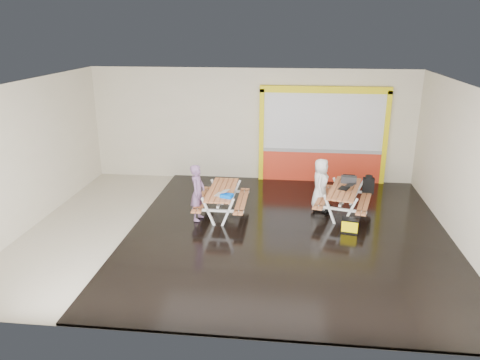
# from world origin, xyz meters

# --- Properties ---
(room) EXTENTS (10.02, 8.02, 3.52)m
(room) POSITION_xyz_m (0.00, 0.00, 1.75)
(room) COLOR beige
(room) RESTS_ON ground
(deck) EXTENTS (7.50, 7.98, 0.05)m
(deck) POSITION_xyz_m (1.25, 0.00, 0.03)
(deck) COLOR black
(deck) RESTS_ON room
(kiosk) EXTENTS (3.88, 0.16, 3.00)m
(kiosk) POSITION_xyz_m (2.20, 3.93, 1.44)
(kiosk) COLOR red
(kiosk) RESTS_ON room
(picnic_table_left) EXTENTS (1.27, 1.85, 0.74)m
(picnic_table_left) POSITION_xyz_m (-0.46, 0.89, 0.57)
(picnic_table_left) COLOR #B2693D
(picnic_table_left) RESTS_ON deck
(picnic_table_right) EXTENTS (1.68, 2.13, 0.75)m
(picnic_table_right) POSITION_xyz_m (2.65, 1.28, 0.58)
(picnic_table_right) COLOR #B2693D
(picnic_table_right) RESTS_ON deck
(person_left) EXTENTS (0.40, 0.56, 1.42)m
(person_left) POSITION_xyz_m (-1.01, 0.48, 0.78)
(person_left) COLOR slate
(person_left) RESTS_ON deck
(person_right) EXTENTS (0.54, 0.72, 1.34)m
(person_right) POSITION_xyz_m (2.05, 1.47, 0.79)
(person_right) COLOR white
(person_right) RESTS_ON deck
(laptop_left) EXTENTS (0.38, 0.36, 0.14)m
(laptop_left) POSITION_xyz_m (-0.40, 0.46, 0.79)
(laptop_left) COLOR silver
(laptop_left) RESTS_ON picnic_table_left
(laptop_right) EXTENTS (0.47, 0.45, 0.16)m
(laptop_right) POSITION_xyz_m (2.68, 1.22, 0.81)
(laptop_right) COLOR black
(laptop_right) RESTS_ON picnic_table_right
(blue_pouch) EXTENTS (0.33, 0.27, 0.08)m
(blue_pouch) POSITION_xyz_m (-0.26, 0.32, 0.78)
(blue_pouch) COLOR blue
(blue_pouch) RESTS_ON picnic_table_left
(toolbox) EXTENTS (0.42, 0.25, 0.23)m
(toolbox) POSITION_xyz_m (2.80, 1.72, 0.85)
(toolbox) COLOR black
(toolbox) RESTS_ON picnic_table_right
(backpack) EXTENTS (0.31, 0.21, 0.49)m
(backpack) POSITION_xyz_m (3.33, 1.84, 0.68)
(backpack) COLOR black
(backpack) RESTS_ON picnic_table_right
(dark_case) EXTENTS (0.48, 0.45, 0.14)m
(dark_case) POSITION_xyz_m (2.13, 1.50, 0.12)
(dark_case) COLOR black
(dark_case) RESTS_ON deck
(fluke_bag) EXTENTS (0.43, 0.33, 0.34)m
(fluke_bag) POSITION_xyz_m (2.70, 0.16, 0.21)
(fluke_bag) COLOR black
(fluke_bag) RESTS_ON deck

